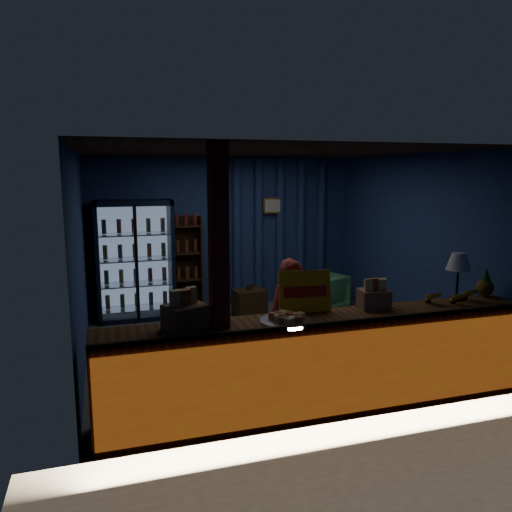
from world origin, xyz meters
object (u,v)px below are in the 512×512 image
(shopkeeper, at_px, (291,323))
(pastry_tray, at_px, (286,320))
(table_lamp, at_px, (459,263))
(green_chair, at_px, (322,292))

(shopkeeper, distance_m, pastry_tray, 0.82)
(shopkeeper, relative_size, table_lamp, 2.70)
(pastry_tray, bearing_deg, shopkeeper, 64.78)
(shopkeeper, relative_size, green_chair, 2.05)
(pastry_tray, distance_m, table_lamp, 2.11)
(green_chair, distance_m, pastry_tray, 3.90)
(table_lamp, bearing_deg, green_chair, 92.72)
(pastry_tray, height_order, table_lamp, table_lamp)
(pastry_tray, bearing_deg, table_lamp, 5.74)
(shopkeeper, height_order, pastry_tray, shopkeeper)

